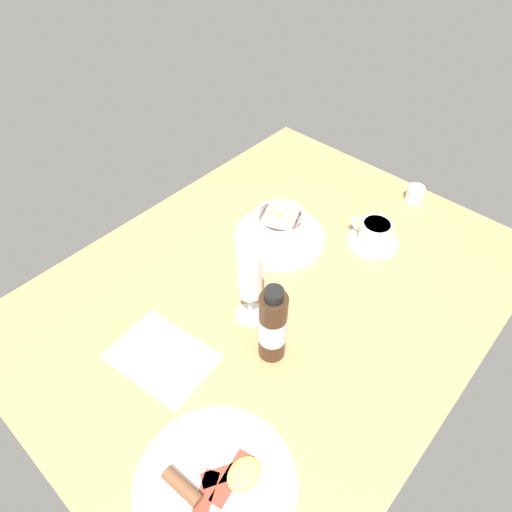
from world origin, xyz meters
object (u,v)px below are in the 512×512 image
Objects in this scene: cutlery_setting at (163,358)px; wine_glass at (250,279)px; coffee_cup at (374,234)px; breakfast_plate at (217,485)px; creamer_jug at (415,194)px; sauce_bottle_brown at (273,326)px; porridge_bowl at (280,229)px.

cutlery_setting is 22.81cm from wine_glass.
breakfast_plate is at bearing 10.38° from coffee_cup.
coffee_cup is 37.93cm from wine_glass.
coffee_cup reaches higher than creamer_jug.
wine_glass is at bearing -112.05° from sauce_bottle_brown.
wine_glass is at bearing -11.08° from coffee_cup.
wine_glass reaches higher than porridge_bowl.
coffee_cup is at bearing 167.16° from cutlery_setting.
wine_glass is 0.97× the size of sauce_bottle_brown.
creamer_jug is (-35.57, 17.03, -1.08)cm from porridge_bowl.
coffee_cup is (-55.25, 12.60, 2.58)cm from cutlery_setting.
wine_glass reaches higher than breakfast_plate.
coffee_cup is at bearing 168.92° from wine_glass.
coffee_cup is 21.19cm from creamer_jug.
porridge_bowl is at bearing -172.97° from cutlery_setting.
cutlery_setting is at bearing 7.03° from porridge_bowl.
porridge_bowl is at bearing -25.59° from creamer_jug.
creamer_jug reaches higher than breakfast_plate.
cutlery_setting is 22.71cm from sauce_bottle_brown.
porridge_bowl is 22.77cm from coffee_cup.
creamer_jug is at bearing -171.75° from breakfast_plate.
sauce_bottle_brown is at bearing 67.95° from wine_glass.
coffee_cup is 40.34cm from sauce_bottle_brown.
porridge_bowl is 1.05× the size of cutlery_setting.
porridge_bowl is 1.24× the size of wine_glass.
wine_glass is (36.23, -7.09, 8.73)cm from coffee_cup.
breakfast_plate is (85.68, 12.43, -1.36)cm from creamer_jug.
creamer_jug is 0.31× the size of wine_glass.
cutlery_setting is 1.14× the size of sauce_bottle_brown.
creamer_jug is at bearing -178.37° from coffee_cup.
creamer_jug is (-21.18, -0.60, -0.55)cm from coffee_cup.
porridge_bowl is 58.18cm from breakfast_plate.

